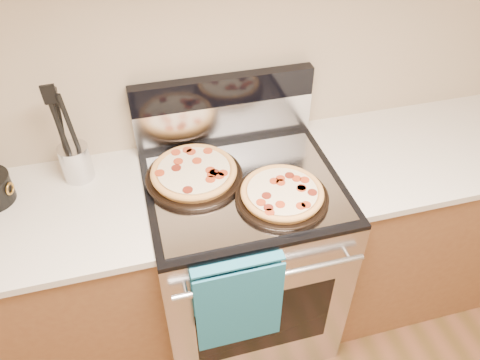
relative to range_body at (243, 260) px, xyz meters
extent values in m
plane|color=tan|center=(0.00, 0.35, 0.90)|extent=(4.00, 0.00, 4.00)
cube|color=#B7B7BC|center=(0.00, 0.00, 0.00)|extent=(0.76, 0.68, 0.90)
cube|color=black|center=(0.00, -0.34, 0.00)|extent=(0.56, 0.01, 0.40)
cube|color=black|center=(0.00, 0.00, 0.46)|extent=(0.76, 0.68, 0.02)
cube|color=silver|center=(0.00, 0.31, 0.56)|extent=(0.76, 0.06, 0.18)
cube|color=black|center=(0.00, 0.31, 0.71)|extent=(0.76, 0.06, 0.12)
cylinder|color=silver|center=(0.00, -0.38, 0.35)|extent=(0.70, 0.03, 0.03)
cube|color=gray|center=(0.00, -0.03, 0.47)|extent=(0.70, 0.55, 0.01)
cube|color=brown|center=(-0.88, 0.03, -0.01)|extent=(1.00, 0.62, 0.88)
cube|color=beige|center=(-0.88, 0.03, 0.45)|extent=(1.02, 0.64, 0.03)
cube|color=brown|center=(0.88, 0.03, -0.01)|extent=(1.00, 0.62, 0.88)
cube|color=beige|center=(0.88, 0.03, 0.45)|extent=(1.02, 0.64, 0.03)
cylinder|color=silver|center=(-0.62, 0.22, 0.53)|extent=(0.12, 0.12, 0.15)
camera|label=1|loc=(-0.37, -1.32, 1.68)|focal=35.00mm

